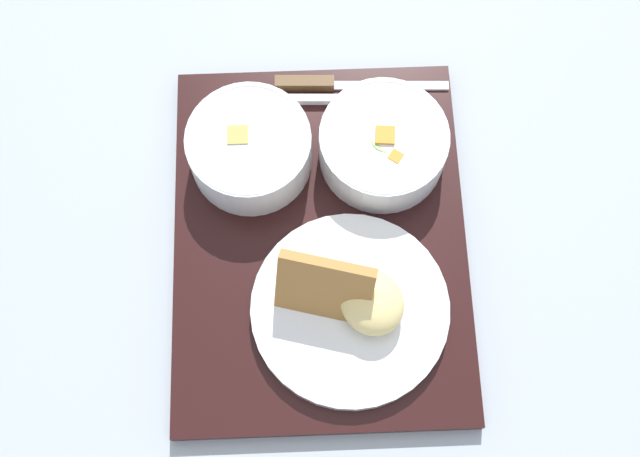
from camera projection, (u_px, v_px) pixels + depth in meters
The scene contains 7 objects.
ground_plane at pixel (320, 243), 0.85m from camera, with size 4.00×4.00×0.00m, color #99A3AD.
serving_tray at pixel (320, 240), 0.85m from camera, with size 0.40×0.31×0.02m.
bowl_salad at pixel (383, 144), 0.84m from camera, with size 0.14×0.14×0.05m.
bowl_soup at pixel (250, 148), 0.84m from camera, with size 0.13×0.13×0.06m.
plate_main at pixel (351, 306), 0.80m from camera, with size 0.20×0.20×0.09m.
knife at pixel (326, 84), 0.89m from camera, with size 0.02×0.19×0.01m.
spoon at pixel (338, 99), 0.89m from camera, with size 0.04×0.14×0.01m.
Camera 1 is at (0.26, -0.01, 0.81)m, focal length 45.00 mm.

